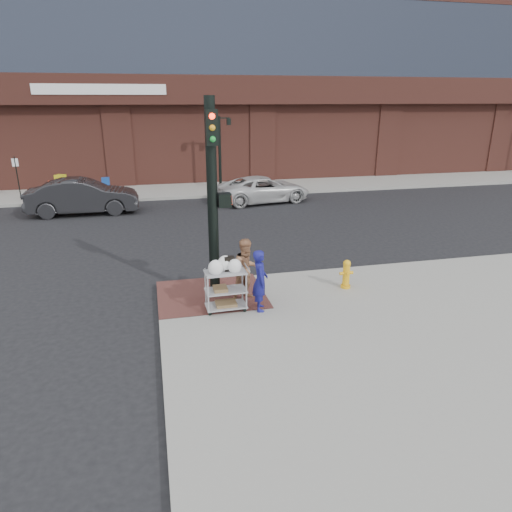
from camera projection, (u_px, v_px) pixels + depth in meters
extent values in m
plane|color=black|center=(240.00, 312.00, 11.46)|extent=(220.00, 220.00, 0.00)
cube|color=gray|center=(304.00, 154.00, 43.56)|extent=(65.00, 36.00, 0.15)
cube|color=#532926|center=(211.00, 294.00, 12.11)|extent=(2.80, 2.40, 0.01)
cylinder|color=black|center=(220.00, 153.00, 25.91)|extent=(0.16, 0.16, 4.00)
cube|color=black|center=(219.00, 118.00, 25.29)|extent=(1.20, 0.06, 0.06)
cube|color=black|center=(209.00, 122.00, 25.24)|extent=(0.22, 0.22, 0.35)
cube|color=black|center=(229.00, 122.00, 25.47)|extent=(0.22, 0.22, 0.35)
cylinder|color=black|center=(18.00, 178.00, 23.05)|extent=(0.05, 0.05, 2.20)
cylinder|color=black|center=(213.00, 203.00, 11.22)|extent=(0.26, 0.26, 5.00)
cube|color=black|center=(225.00, 200.00, 11.27)|extent=(0.32, 0.28, 0.34)
cube|color=#FF260C|center=(231.00, 200.00, 11.30)|extent=(0.02, 0.18, 0.22)
cube|color=black|center=(212.00, 128.00, 10.37)|extent=(0.28, 0.18, 0.80)
imported|color=navy|center=(260.00, 280.00, 11.01)|extent=(0.45, 0.61, 1.54)
imported|color=#9D6B49|center=(247.00, 270.00, 11.59)|extent=(0.95, 0.85, 1.62)
imported|color=black|center=(83.00, 196.00, 20.97)|extent=(4.94, 1.75, 1.62)
imported|color=beige|center=(264.00, 189.00, 23.42)|extent=(5.06, 2.94, 1.33)
cube|color=gray|center=(225.00, 272.00, 10.89)|extent=(1.00, 0.57, 0.03)
cube|color=gray|center=(226.00, 290.00, 11.05)|extent=(1.00, 0.57, 0.03)
cube|color=gray|center=(226.00, 305.00, 11.18)|extent=(1.00, 0.57, 0.03)
cube|color=black|center=(229.00, 264.00, 10.91)|extent=(0.24, 0.15, 0.35)
cube|color=brown|center=(220.00, 289.00, 11.00)|extent=(0.33, 0.37, 0.09)
cube|color=brown|center=(226.00, 303.00, 11.16)|extent=(0.50, 0.39, 0.08)
cylinder|color=#EDA913|center=(345.00, 286.00, 12.54)|extent=(0.27, 0.27, 0.08)
cylinder|color=#EDA913|center=(346.00, 275.00, 12.43)|extent=(0.19, 0.19, 0.59)
sphere|color=#EDA913|center=(347.00, 264.00, 12.32)|extent=(0.21, 0.21, 0.21)
cylinder|color=#EDA913|center=(346.00, 273.00, 12.41)|extent=(0.38, 0.09, 0.09)
cube|color=red|center=(53.00, 190.00, 23.40)|extent=(0.44, 0.40, 0.94)
cube|color=gold|center=(61.00, 185.00, 24.25)|extent=(0.60, 0.58, 1.12)
cube|color=#174399|center=(106.00, 186.00, 24.46)|extent=(0.40, 0.36, 0.94)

